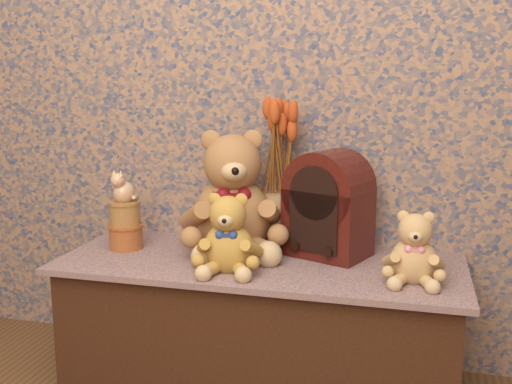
{
  "coord_description": "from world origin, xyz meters",
  "views": [
    {
      "loc": [
        0.47,
        -0.62,
        1.05
      ],
      "look_at": [
        0.0,
        1.19,
        0.68
      ],
      "focal_mm": 42.21,
      "sensor_mm": 36.0,
      "label": 1
    }
  ],
  "objects_px": {
    "teddy_large": "(232,187)",
    "cathedral_radio": "(328,203)",
    "teddy_medium": "(229,229)",
    "biscuit_tin_lower": "(126,237)",
    "cat_figurine": "(124,185)",
    "teddy_small": "(415,244)",
    "ceramic_vase": "(280,221)"
  },
  "relations": [
    {
      "from": "teddy_medium",
      "to": "cat_figurine",
      "type": "xyz_separation_m",
      "value": [
        -0.42,
        0.13,
        0.09
      ]
    },
    {
      "from": "cat_figurine",
      "to": "cathedral_radio",
      "type": "bearing_deg",
      "value": 23.7
    },
    {
      "from": "teddy_large",
      "to": "ceramic_vase",
      "type": "bearing_deg",
      "value": 4.04
    },
    {
      "from": "teddy_large",
      "to": "cat_figurine",
      "type": "height_order",
      "value": "teddy_large"
    },
    {
      "from": "teddy_small",
      "to": "biscuit_tin_lower",
      "type": "height_order",
      "value": "teddy_small"
    },
    {
      "from": "teddy_medium",
      "to": "teddy_small",
      "type": "bearing_deg",
      "value": -4.3
    },
    {
      "from": "teddy_medium",
      "to": "cat_figurine",
      "type": "bearing_deg",
      "value": 154.38
    },
    {
      "from": "teddy_large",
      "to": "teddy_small",
      "type": "distance_m",
      "value": 0.65
    },
    {
      "from": "teddy_large",
      "to": "teddy_medium",
      "type": "xyz_separation_m",
      "value": [
        0.05,
        -0.21,
        -0.09
      ]
    },
    {
      "from": "ceramic_vase",
      "to": "biscuit_tin_lower",
      "type": "xyz_separation_m",
      "value": [
        -0.52,
        -0.15,
        -0.06
      ]
    },
    {
      "from": "teddy_medium",
      "to": "biscuit_tin_lower",
      "type": "relative_size",
      "value": 2.27
    },
    {
      "from": "teddy_large",
      "to": "teddy_medium",
      "type": "bearing_deg",
      "value": -97.35
    },
    {
      "from": "teddy_small",
      "to": "ceramic_vase",
      "type": "relative_size",
      "value": 1.17
    },
    {
      "from": "ceramic_vase",
      "to": "cat_figurine",
      "type": "relative_size",
      "value": 1.66
    },
    {
      "from": "teddy_medium",
      "to": "cat_figurine",
      "type": "height_order",
      "value": "cat_figurine"
    },
    {
      "from": "teddy_medium",
      "to": "biscuit_tin_lower",
      "type": "xyz_separation_m",
      "value": [
        -0.42,
        0.13,
        -0.09
      ]
    },
    {
      "from": "teddy_medium",
      "to": "ceramic_vase",
      "type": "xyz_separation_m",
      "value": [
        0.1,
        0.28,
        -0.03
      ]
    },
    {
      "from": "teddy_medium",
      "to": "ceramic_vase",
      "type": "height_order",
      "value": "teddy_medium"
    },
    {
      "from": "teddy_large",
      "to": "cathedral_radio",
      "type": "xyz_separation_m",
      "value": [
        0.33,
        0.03,
        -0.05
      ]
    },
    {
      "from": "biscuit_tin_lower",
      "to": "cat_figurine",
      "type": "distance_m",
      "value": 0.19
    },
    {
      "from": "cat_figurine",
      "to": "teddy_medium",
      "type": "bearing_deg",
      "value": -2.13
    },
    {
      "from": "teddy_large",
      "to": "teddy_medium",
      "type": "height_order",
      "value": "teddy_large"
    },
    {
      "from": "ceramic_vase",
      "to": "biscuit_tin_lower",
      "type": "relative_size",
      "value": 1.68
    },
    {
      "from": "biscuit_tin_lower",
      "to": "teddy_small",
      "type": "bearing_deg",
      "value": -5.52
    },
    {
      "from": "teddy_medium",
      "to": "biscuit_tin_lower",
      "type": "height_order",
      "value": "teddy_medium"
    },
    {
      "from": "cathedral_radio",
      "to": "ceramic_vase",
      "type": "xyz_separation_m",
      "value": [
        -0.18,
        0.05,
        -0.08
      ]
    },
    {
      "from": "teddy_medium",
      "to": "teddy_small",
      "type": "distance_m",
      "value": 0.56
    },
    {
      "from": "cathedral_radio",
      "to": "teddy_medium",
      "type": "bearing_deg",
      "value": -118.06
    },
    {
      "from": "biscuit_tin_lower",
      "to": "ceramic_vase",
      "type": "bearing_deg",
      "value": 15.92
    },
    {
      "from": "teddy_large",
      "to": "teddy_medium",
      "type": "distance_m",
      "value": 0.24
    },
    {
      "from": "cathedral_radio",
      "to": "ceramic_vase",
      "type": "bearing_deg",
      "value": -173.1
    },
    {
      "from": "teddy_small",
      "to": "ceramic_vase",
      "type": "xyz_separation_m",
      "value": [
        -0.46,
        0.24,
        -0.02
      ]
    }
  ]
}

